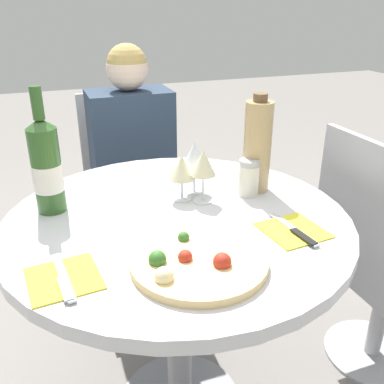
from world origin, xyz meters
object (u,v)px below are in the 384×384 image
object	(u,v)px
dining_table	(178,255)
wine_bottle	(46,166)
chair_empty_side	(376,266)
seated_diner	(138,194)
pizza_large	(197,261)
tall_carafe	(257,146)
chair_behind_diner	(132,196)

from	to	relation	value
dining_table	wine_bottle	distance (m)	0.44
dining_table	chair_empty_side	world-z (taller)	chair_empty_side
dining_table	seated_diner	distance (m)	0.71
chair_empty_side	pizza_large	distance (m)	0.85
tall_carafe	chair_empty_side	bearing A→B (deg)	-16.38
dining_table	wine_bottle	size ratio (longest dim) A/B	2.74
pizza_large	wine_bottle	world-z (taller)	wine_bottle
chair_behind_diner	chair_empty_side	xyz separation A→B (m)	(0.68, -0.89, 0.00)
seated_diner	chair_empty_side	size ratio (longest dim) A/B	1.25
chair_empty_side	wine_bottle	world-z (taller)	wine_bottle
seated_diner	tall_carafe	distance (m)	0.76
seated_diner	wine_bottle	xyz separation A→B (m)	(-0.37, -0.54, 0.37)
dining_table	seated_diner	world-z (taller)	seated_diner
dining_table	wine_bottle	xyz separation A→B (m)	(-0.32, 0.16, 0.26)
dining_table	seated_diner	size ratio (longest dim) A/B	0.84
chair_behind_diner	tall_carafe	distance (m)	0.92
wine_bottle	chair_empty_side	bearing A→B (deg)	-10.58
seated_diner	chair_empty_side	world-z (taller)	seated_diner
pizza_large	wine_bottle	distance (m)	0.51
dining_table	seated_diner	bearing A→B (deg)	86.22
chair_empty_side	pizza_large	world-z (taller)	chair_empty_side
chair_empty_side	wine_bottle	bearing A→B (deg)	-100.58
pizza_large	tall_carafe	world-z (taller)	tall_carafe
chair_empty_side	pizza_large	bearing A→B (deg)	-74.68
dining_table	wine_bottle	bearing A→B (deg)	153.82
wine_bottle	tall_carafe	size ratio (longest dim) A/B	1.16
chair_empty_side	wine_bottle	distance (m)	1.15
pizza_large	tall_carafe	size ratio (longest dim) A/B	1.04
seated_diner	wine_bottle	world-z (taller)	seated_diner
wine_bottle	chair_behind_diner	bearing A→B (deg)	61.94
pizza_large	seated_diner	bearing A→B (deg)	85.12
chair_empty_side	tall_carafe	xyz separation A→B (m)	(-0.44, 0.13, 0.46)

